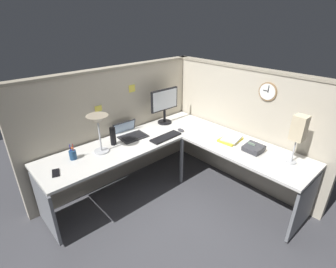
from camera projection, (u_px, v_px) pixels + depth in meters
name	position (u px, v px, depth m)	size (l,w,h in m)	color
ground_plane	(181.00, 192.00, 3.36)	(6.80, 6.80, 0.00)	#47474C
cubicle_wall_back	(117.00, 126.00, 3.38)	(2.57, 0.12, 1.58)	#B7AD99
cubicle_wall_right	(242.00, 126.00, 3.38)	(0.12, 2.37, 1.58)	#B7AD99
desk	(176.00, 157.00, 2.97)	(2.35, 2.15, 0.73)	silver
monitor	(165.00, 104.00, 3.52)	(0.46, 0.20, 0.50)	black
laptop	(129.00, 133.00, 3.27)	(0.36, 0.40, 0.22)	#232326
keyboard	(166.00, 137.00, 3.20)	(0.43, 0.14, 0.02)	black
computer_mouse	(181.00, 130.00, 3.37)	(0.06, 0.10, 0.03)	#38383D
desk_lamp_dome	(98.00, 122.00, 2.72)	(0.24, 0.24, 0.44)	#B7BABF
pen_cup	(73.00, 155.00, 2.71)	(0.08, 0.08, 0.18)	navy
cell_phone	(56.00, 173.00, 2.48)	(0.07, 0.14, 0.01)	black
thermos_flask	(113.00, 136.00, 2.99)	(0.07, 0.07, 0.22)	black
office_phone	(254.00, 149.00, 2.87)	(0.20, 0.21, 0.11)	#38383D
book_stack	(231.00, 139.00, 3.13)	(0.31, 0.24, 0.04)	yellow
desk_lamp_paper	(299.00, 129.00, 2.51)	(0.13, 0.13, 0.53)	#B7BABF
wall_clock	(268.00, 92.00, 2.91)	(0.04, 0.22, 0.22)	olive
pinned_note_leftmost	(132.00, 88.00, 3.28)	(0.10, 0.00, 0.10)	#EAD84C
pinned_note_middle	(98.00, 109.00, 3.04)	(0.09, 0.00, 0.07)	#EAD84C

